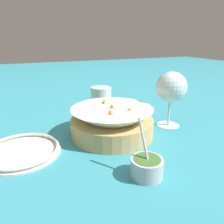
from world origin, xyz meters
TOP-DOWN VIEW (x-y plane):
  - ground_plane at (0.00, 0.00)m, footprint 4.00×4.00m
  - food_basket at (-0.02, 0.01)m, footprint 0.23×0.23m
  - sauce_cup at (-0.23, 0.02)m, footprint 0.07×0.07m
  - wine_glass at (-0.02, -0.18)m, footprint 0.09×0.09m
  - beer_mug at (0.22, -0.05)m, footprint 0.11×0.08m
  - side_plate at (-0.03, 0.26)m, footprint 0.19×0.19m

SIDE VIEW (x-z plane):
  - ground_plane at x=0.00m, z-range 0.00..0.00m
  - side_plate at x=-0.03m, z-range 0.00..0.01m
  - sauce_cup at x=-0.23m, z-range -0.03..0.08m
  - food_basket at x=-0.02m, z-range -0.01..0.09m
  - beer_mug at x=0.22m, z-range 0.00..0.08m
  - wine_glass at x=-0.02m, z-range 0.03..0.21m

